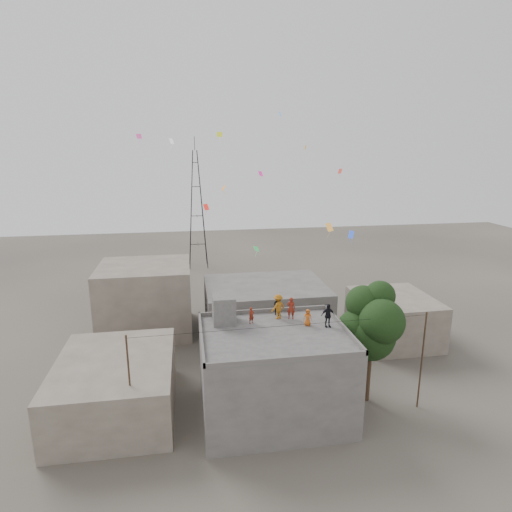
{
  "coord_description": "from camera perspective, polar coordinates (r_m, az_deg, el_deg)",
  "views": [
    {
      "loc": [
        -5.58,
        -26.28,
        18.41
      ],
      "look_at": [
        -0.91,
        2.21,
        11.05
      ],
      "focal_mm": 30.0,
      "sensor_mm": 36.0,
      "label": 1
    }
  ],
  "objects": [
    {
      "name": "ground",
      "position": [
        32.57,
        2.36,
        -20.13
      ],
      "size": [
        140.0,
        140.0,
        0.0
      ],
      "primitive_type": "plane",
      "color": "#3F3A34",
      "rests_on": "ground"
    },
    {
      "name": "main_building",
      "position": [
        30.95,
        2.42,
        -15.47
      ],
      "size": [
        10.0,
        8.0,
        6.1
      ],
      "color": "#53504D",
      "rests_on": "ground"
    },
    {
      "name": "parapet",
      "position": [
        29.49,
        2.48,
        -10.07
      ],
      "size": [
        10.0,
        8.0,
        0.3
      ],
      "color": "#53504D",
      "rests_on": "main_building"
    },
    {
      "name": "stair_head_box",
      "position": [
        31.11,
        -4.31,
        -7.06
      ],
      "size": [
        1.6,
        1.8,
        2.0
      ],
      "primitive_type": "cube",
      "color": "#53504D",
      "rests_on": "main_building"
    },
    {
      "name": "neighbor_west",
      "position": [
        33.15,
        -18.16,
        -16.16
      ],
      "size": [
        8.0,
        10.0,
        4.0
      ],
      "primitive_type": "cube",
      "color": "#665C50",
      "rests_on": "ground"
    },
    {
      "name": "neighbor_north",
      "position": [
        43.97,
        1.27,
        -6.92
      ],
      "size": [
        12.0,
        9.0,
        5.0
      ],
      "primitive_type": "cube",
      "color": "#53504D",
      "rests_on": "ground"
    },
    {
      "name": "neighbor_northwest",
      "position": [
        45.05,
        -14.46,
        -5.5
      ],
      "size": [
        9.0,
        8.0,
        7.0
      ],
      "primitive_type": "cube",
      "color": "#665C50",
      "rests_on": "ground"
    },
    {
      "name": "neighbor_east",
      "position": [
        44.3,
        17.86,
        -7.89
      ],
      "size": [
        7.0,
        8.0,
        4.4
      ],
      "primitive_type": "cube",
      "color": "#665C50",
      "rests_on": "ground"
    },
    {
      "name": "tree",
      "position": [
        32.27,
        15.32,
        -8.66
      ],
      "size": [
        4.9,
        4.6,
        9.1
      ],
      "color": "black",
      "rests_on": "ground"
    },
    {
      "name": "utility_line",
      "position": [
        29.6,
        3.92,
        -15.25
      ],
      "size": [
        20.12,
        0.62,
        7.4
      ],
      "color": "black",
      "rests_on": "ground"
    },
    {
      "name": "transmission_tower",
      "position": [
        66.96,
        -7.91,
        6.14
      ],
      "size": [
        2.97,
        2.97,
        20.01
      ],
      "color": "black",
      "rests_on": "ground"
    },
    {
      "name": "person_red_adult",
      "position": [
        31.78,
        4.68,
        -6.93
      ],
      "size": [
        0.7,
        0.57,
        1.66
      ],
      "primitive_type": "imported",
      "rotation": [
        0.0,
        0.0,
        2.8
      ],
      "color": "maroon",
      "rests_on": "main_building"
    },
    {
      "name": "person_orange_child",
      "position": [
        30.81,
        6.9,
        -8.14
      ],
      "size": [
        0.68,
        0.54,
        1.22
      ],
      "primitive_type": "imported",
      "rotation": [
        0.0,
        0.0,
        -0.3
      ],
      "color": "#CC5917",
      "rests_on": "main_building"
    },
    {
      "name": "person_dark_child",
      "position": [
        32.47,
        2.86,
        -6.64
      ],
      "size": [
        0.86,
        0.89,
        1.44
      ],
      "primitive_type": "imported",
      "rotation": [
        0.0,
        0.0,
        2.21
      ],
      "color": "black",
      "rests_on": "main_building"
    },
    {
      "name": "person_dark_adult",
      "position": [
        30.69,
        9.55,
        -7.84
      ],
      "size": [
        1.01,
        0.46,
        1.7
      ],
      "primitive_type": "imported",
      "rotation": [
        0.0,
        0.0,
        0.04
      ],
      "color": "black",
      "rests_on": "main_building"
    },
    {
      "name": "person_orange_adult",
      "position": [
        31.68,
        2.97,
        -6.76
      ],
      "size": [
        1.39,
        1.19,
        1.87
      ],
      "primitive_type": "imported",
      "rotation": [
        0.0,
        0.0,
        -2.64
      ],
      "color": "#A25E12",
      "rests_on": "main_building"
    },
    {
      "name": "person_red_child",
      "position": [
        30.93,
        -0.62,
        -7.93
      ],
      "size": [
        0.53,
        0.47,
        1.22
      ],
      "primitive_type": "imported",
      "rotation": [
        0.0,
        0.0,
        0.52
      ],
      "color": "maroon",
      "rests_on": "main_building"
    },
    {
      "name": "kites",
      "position": [
        34.88,
        1.97,
        9.26
      ],
      "size": [
        17.07,
        12.99,
        11.13
      ],
      "color": "red",
      "rests_on": "ground"
    }
  ]
}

